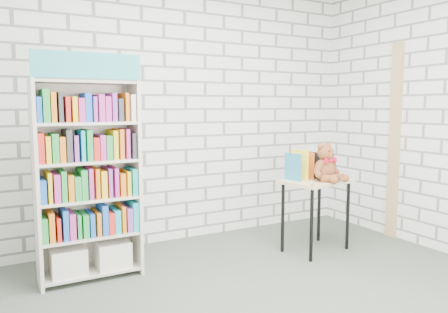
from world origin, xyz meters
TOP-DOWN VIEW (x-y plane):
  - room_shell at (0.00, 0.00)m, footprint 4.52×4.02m
  - bookshelf at (-0.93, 1.36)m, footprint 0.82×0.32m
  - display_table at (1.18, 0.99)m, footprint 0.74×0.57m
  - table_books at (1.16, 1.09)m, footprint 0.49×0.29m
  - teddy_bear at (1.21, 0.89)m, footprint 0.34×0.32m
  - door_trim at (2.23, 0.95)m, footprint 0.05×0.12m

SIDE VIEW (x-z plane):
  - display_table at x=1.18m, z-range 0.26..0.97m
  - bookshelf at x=-0.93m, z-range -0.08..1.76m
  - table_books at x=1.16m, z-range 0.72..0.99m
  - teddy_bear at x=1.21m, z-range 0.68..1.04m
  - door_trim at x=2.23m, z-range 0.00..2.10m
  - room_shell at x=0.00m, z-range 0.38..3.19m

